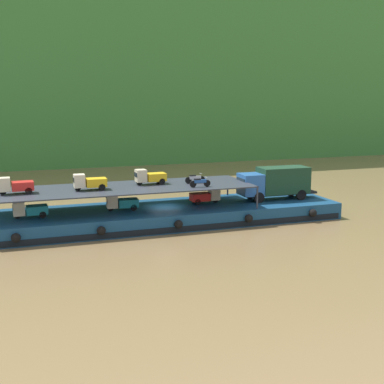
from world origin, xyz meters
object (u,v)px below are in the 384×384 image
(mini_truck_upper_mid, at_px, (89,182))
(mini_truck_upper_fore, at_px, (150,177))
(mini_truck_upper_stern, at_px, (15,186))
(mini_truck_lower_mid, at_px, (206,196))
(covered_lorry, at_px, (276,182))
(mini_truck_lower_aft, at_px, (122,202))
(motorcycle_upper_centre, at_px, (195,178))
(mini_truck_lower_stern, at_px, (30,209))
(motorcycle_upper_port, at_px, (200,182))
(cargo_barge, at_px, (165,215))

(mini_truck_upper_mid, bearing_deg, mini_truck_upper_fore, 11.67)
(mini_truck_upper_stern, bearing_deg, mini_truck_lower_mid, 1.79)
(covered_lorry, bearing_deg, mini_truck_lower_aft, 179.80)
(mini_truck_upper_stern, bearing_deg, mini_truck_upper_fore, 4.73)
(motorcycle_upper_centre, bearing_deg, mini_truck_upper_fore, 169.35)
(mini_truck_lower_stern, bearing_deg, covered_lorry, 0.75)
(covered_lorry, xyz_separation_m, mini_truck_upper_mid, (-17.70, -0.24, 1.00))
(mini_truck_upper_stern, height_order, motorcycle_upper_port, mini_truck_upper_stern)
(cargo_barge, xyz_separation_m, mini_truck_lower_stern, (-11.62, -0.42, 1.44))
(mini_truck_upper_fore, bearing_deg, mini_truck_lower_aft, -162.92)
(cargo_barge, height_order, mini_truck_lower_mid, mini_truck_lower_mid)
(mini_truck_lower_stern, distance_m, mini_truck_upper_stern, 2.24)
(mini_truck_lower_mid, xyz_separation_m, mini_truck_upper_stern, (-16.62, -0.52, 2.00))
(mini_truck_lower_mid, relative_size, mini_truck_upper_fore, 0.99)
(covered_lorry, distance_m, mini_truck_lower_aft, 14.98)
(cargo_barge, height_order, mini_truck_lower_stern, mini_truck_lower_stern)
(mini_truck_lower_aft, distance_m, motorcycle_upper_port, 7.04)
(covered_lorry, distance_m, mini_truck_upper_mid, 17.73)
(cargo_barge, xyz_separation_m, mini_truck_lower_mid, (4.02, 0.35, 1.44))
(mini_truck_lower_stern, height_order, mini_truck_upper_mid, mini_truck_upper_mid)
(mini_truck_lower_stern, height_order, mini_truck_upper_fore, mini_truck_upper_fore)
(mini_truck_lower_aft, relative_size, mini_truck_upper_fore, 1.00)
(mini_truck_upper_mid, distance_m, motorcycle_upper_port, 9.43)
(mini_truck_lower_stern, bearing_deg, motorcycle_upper_port, -6.47)
(mini_truck_upper_stern, bearing_deg, mini_truck_upper_mid, -1.89)
(cargo_barge, distance_m, mini_truck_upper_stern, 13.06)
(covered_lorry, relative_size, mini_truck_upper_stern, 2.84)
(motorcycle_upper_port, bearing_deg, motorcycle_upper_centre, 82.73)
(cargo_barge, relative_size, mini_truck_upper_stern, 11.53)
(mini_truck_upper_mid, height_order, mini_truck_upper_fore, same)
(covered_lorry, height_order, motorcycle_upper_centre, covered_lorry)
(motorcycle_upper_port, relative_size, motorcycle_upper_centre, 1.00)
(mini_truck_upper_mid, height_order, motorcycle_upper_port, mini_truck_upper_mid)
(mini_truck_lower_aft, distance_m, mini_truck_lower_mid, 7.97)
(covered_lorry, bearing_deg, mini_truck_lower_mid, 176.10)
(mini_truck_lower_stern, height_order, mini_truck_lower_aft, same)
(mini_truck_lower_aft, height_order, motorcycle_upper_centre, motorcycle_upper_centre)
(mini_truck_lower_mid, bearing_deg, mini_truck_upper_mid, -176.19)
(mini_truck_lower_mid, distance_m, mini_truck_upper_mid, 10.92)
(cargo_barge, distance_m, covered_lorry, 11.28)
(mini_truck_upper_fore, bearing_deg, mini_truck_lower_stern, -173.45)
(mini_truck_lower_aft, bearing_deg, covered_lorry, -0.20)
(cargo_barge, height_order, covered_lorry, covered_lorry)
(mini_truck_lower_mid, distance_m, motorcycle_upper_port, 3.28)
(mini_truck_lower_mid, distance_m, motorcycle_upper_centre, 2.12)
(covered_lorry, height_order, mini_truck_upper_fore, mini_truck_upper_fore)
(motorcycle_upper_centre, bearing_deg, covered_lorry, -1.07)
(motorcycle_upper_centre, bearing_deg, mini_truck_lower_stern, -178.23)
(cargo_barge, height_order, mini_truck_lower_aft, mini_truck_lower_aft)
(mini_truck_lower_stern, xyz_separation_m, mini_truck_upper_mid, (4.93, 0.06, 2.00))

